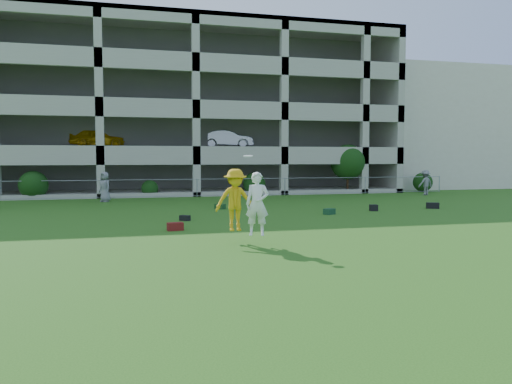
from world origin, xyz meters
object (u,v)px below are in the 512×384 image
object	(u,v)px
bystander_f	(425,183)
frisbee_contest	(241,201)
stucco_building	(430,131)
crate_d	(374,208)
parking_garage	(182,115)
bystander_c	(105,187)

from	to	relation	value
bystander_f	frisbee_contest	distance (m)	22.55
stucco_building	crate_d	distance (m)	25.71
bystander_f	parking_garage	size ratio (longest dim) A/B	0.06
stucco_building	frisbee_contest	size ratio (longest dim) A/B	6.86
stucco_building	bystander_f	distance (m)	14.42
frisbee_contest	parking_garage	xyz separation A→B (m)	(1.05, 26.69, 4.73)
crate_d	parking_garage	distance (m)	21.42
bystander_c	parking_garage	size ratio (longest dim) A/B	0.06
bystander_c	bystander_f	world-z (taller)	bystander_c
stucco_building	parking_garage	xyz separation A→B (m)	(-23.01, -0.30, 1.01)
bystander_f	frisbee_contest	bearing A→B (deg)	33.06
parking_garage	stucco_building	bearing A→B (deg)	0.75
bystander_c	bystander_f	bearing A→B (deg)	52.16
bystander_f	parking_garage	bearing A→B (deg)	-46.69
bystander_c	parking_garage	xyz separation A→B (m)	(5.64, 11.07, 5.15)
stucco_building	crate_d	bearing A→B (deg)	-128.96
crate_d	parking_garage	size ratio (longest dim) A/B	0.01
stucco_building	frisbee_contest	distance (m)	36.35
bystander_c	frisbee_contest	bearing A→B (deg)	-21.31
stucco_building	bystander_f	world-z (taller)	stucco_building
parking_garage	crate_d	bearing A→B (deg)	-69.74
crate_d	frisbee_contest	xyz separation A→B (m)	(-8.19, -7.36, 1.14)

